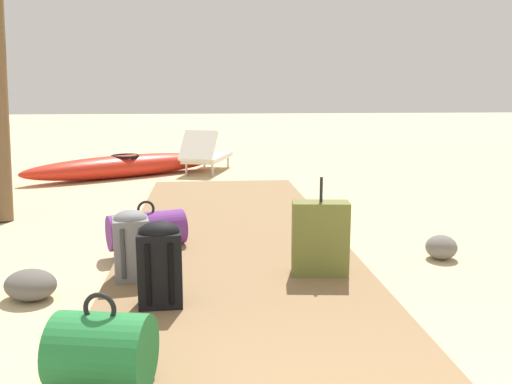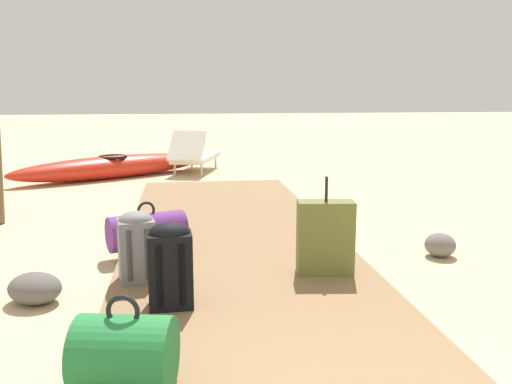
% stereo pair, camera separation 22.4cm
% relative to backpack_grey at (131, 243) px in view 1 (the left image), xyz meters
% --- Properties ---
extents(ground_plane, '(60.00, 60.00, 0.00)m').
position_rel_backpack_grey_xyz_m(ground_plane, '(0.84, -0.15, -0.36)').
color(ground_plane, '#D1BA8C').
extents(boardwalk, '(2.09, 7.74, 0.08)m').
position_rel_backpack_grey_xyz_m(boardwalk, '(0.84, 0.63, -0.32)').
color(boardwalk, olive).
rests_on(boardwalk, ground).
extents(backpack_grey, '(0.30, 0.30, 0.54)m').
position_rel_backpack_grey_xyz_m(backpack_grey, '(0.00, 0.00, 0.00)').
color(backpack_grey, slate).
rests_on(backpack_grey, boardwalk).
extents(backpack_black, '(0.30, 0.25, 0.58)m').
position_rel_backpack_grey_xyz_m(backpack_black, '(0.26, -0.55, 0.02)').
color(backpack_black, black).
rests_on(backpack_black, boardwalk).
extents(duffel_bag_purple, '(0.76, 0.54, 0.44)m').
position_rel_backpack_grey_xyz_m(duffel_bag_purple, '(0.02, 0.87, -0.12)').
color(duffel_bag_purple, '#6B2D84').
rests_on(duffel_bag_purple, boardwalk).
extents(suitcase_olive, '(0.46, 0.25, 0.77)m').
position_rel_backpack_grey_xyz_m(suitcase_olive, '(1.45, -0.02, 0.01)').
color(suitcase_olive, olive).
rests_on(suitcase_olive, boardwalk).
extents(duffel_bag_green, '(0.52, 0.46, 0.49)m').
position_rel_backpack_grey_xyz_m(duffel_bag_green, '(0.06, -1.58, -0.09)').
color(duffel_bag_green, '#237538').
rests_on(duffel_bag_green, boardwalk).
extents(lounge_chair, '(1.01, 1.64, 0.79)m').
position_rel_backpack_grey_xyz_m(lounge_chair, '(0.57, 5.95, -0.03)').
color(lounge_chair, white).
rests_on(lounge_chair, ground).
extents(kayak, '(3.37, 2.36, 0.39)m').
position_rel_backpack_grey_xyz_m(kayak, '(-0.82, 5.55, -0.17)').
color(kayak, red).
rests_on(kayak, ground).
extents(rock_left_near, '(0.52, 0.51, 0.22)m').
position_rel_backpack_grey_xyz_m(rock_left_near, '(-0.71, -0.15, -0.25)').
color(rock_left_near, '#5B5651').
rests_on(rock_left_near, ground).
extents(rock_right_near, '(0.37, 0.39, 0.22)m').
position_rel_backpack_grey_xyz_m(rock_right_near, '(2.68, 0.51, -0.25)').
color(rock_right_near, slate).
rests_on(rock_right_near, ground).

